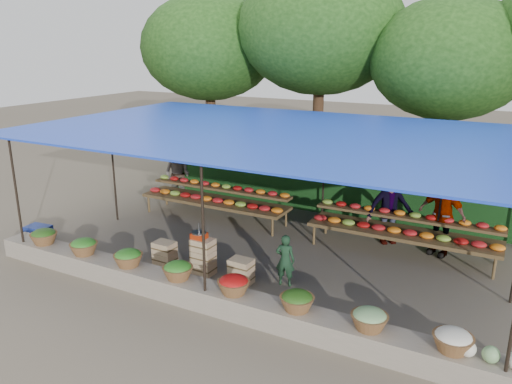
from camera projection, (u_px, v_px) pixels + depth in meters
The scene contains 16 objects.
ground at pixel (276, 253), 11.38m from camera, with size 60.00×60.00×0.00m, color #685C4D.
stone_curb at pixel (210, 297), 9.00m from camera, with size 10.60×0.55×0.40m, color slate.
stall_canopy at pixel (279, 137), 10.68m from camera, with size 10.80×6.60×2.82m.
produce_baskets at pixel (205, 278), 8.94m from camera, with size 8.98×0.58×0.34m.
netting_backdrop at pixel (327, 170), 13.68m from camera, with size 10.60×0.06×2.50m, color #194619.
tree_row at pixel (382, 40), 14.95m from camera, with size 16.51×5.50×7.12m.
fruit_table_left at pixel (216, 197), 13.47m from camera, with size 4.21×0.95×0.93m.
fruit_table_right at pixel (403, 228), 11.22m from camera, with size 4.21×0.95×0.93m.
crate_counter at pixel (202, 260), 10.29m from camera, with size 2.36×0.35×0.77m.
weighing_scale at pixel (199, 235), 10.16m from camera, with size 0.31×0.31×0.33m.
vendor_seated at pixel (285, 260), 9.74m from camera, with size 0.39×0.25×1.06m, color #193720.
customer_left at pixel (177, 175), 14.69m from camera, with size 0.84×0.65×1.73m, color slate.
customer_mid at pixel (391, 206), 11.69m from camera, with size 1.21×0.69×1.87m, color slate.
customer_right at pixel (442, 215), 11.08m from camera, with size 1.09×0.45×1.86m, color slate.
blue_crate_front at pixel (84, 257), 10.82m from camera, with size 0.45×0.32×0.27m, color navy.
blue_crate_back at pixel (39, 233), 12.14m from camera, with size 0.57×0.41×0.34m, color navy.
Camera 1 is at (4.54, -9.48, 4.60)m, focal length 35.00 mm.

